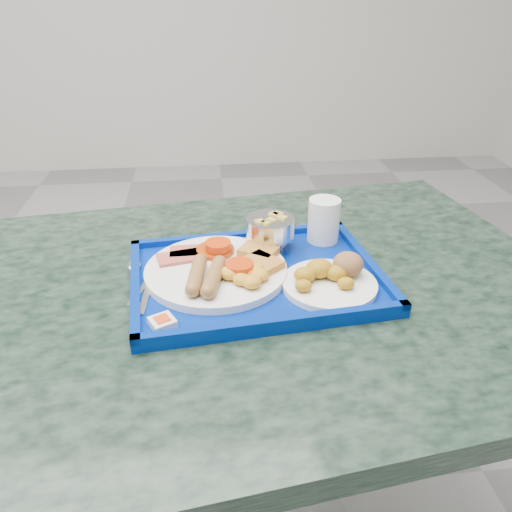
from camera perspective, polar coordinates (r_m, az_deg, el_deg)
The scene contains 9 objects.
table at distance 1.06m, azimuth -2.49°, elevation -12.99°, with size 1.39×1.02×0.80m.
tray at distance 0.94m, azimuth -0.00°, elevation -2.47°, with size 0.49×0.38×0.03m.
main_plate at distance 0.93m, azimuth -4.07°, elevation -1.44°, with size 0.27×0.27×0.04m.
bread_plate at distance 0.90m, azimuth 8.57°, elevation -2.43°, with size 0.17×0.17×0.06m.
fruit_bowl at distance 1.01m, azimuth 1.64°, elevation 3.23°, with size 0.10×0.10×0.07m.
juice_cup at distance 1.05m, azimuth 7.76°, elevation 4.22°, with size 0.07×0.07×0.09m.
spoon at distance 0.96m, azimuth -13.50°, elevation -1.67°, with size 0.07×0.16×0.01m.
knife at distance 0.91m, azimuth -12.25°, elevation -3.77°, with size 0.01×0.15×0.00m, color silver.
jam_packet at distance 0.81m, azimuth -10.65°, elevation -7.46°, with size 0.05×0.05×0.01m.
Camera 1 is at (0.54, -0.93, 1.30)m, focal length 35.00 mm.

